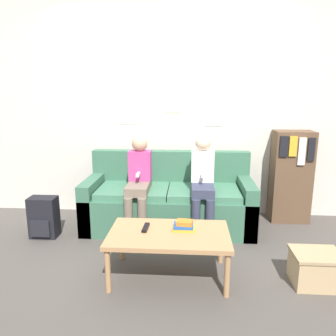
% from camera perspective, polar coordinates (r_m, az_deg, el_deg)
% --- Properties ---
extents(ground_plane, '(10.00, 10.00, 0.00)m').
position_cam_1_polar(ground_plane, '(3.39, -0.43, -13.24)').
color(ground_plane, '#4C4742').
extents(wall_back, '(8.00, 0.06, 2.60)m').
position_cam_1_polar(wall_back, '(4.02, 0.60, 10.13)').
color(wall_back, beige).
rests_on(wall_back, ground_plane).
extents(couch, '(1.86, 0.77, 0.83)m').
position_cam_1_polar(couch, '(3.75, 0.14, -5.98)').
color(couch, '#38664C').
rests_on(couch, ground_plane).
extents(coffee_table, '(0.98, 0.59, 0.39)m').
position_cam_1_polar(coffee_table, '(2.73, 0.16, -11.94)').
color(coffee_table, '#AD7F51').
rests_on(coffee_table, ground_plane).
extents(person_left, '(0.24, 0.53, 1.05)m').
position_cam_1_polar(person_left, '(3.51, -5.14, -2.02)').
color(person_left, '#756656').
rests_on(person_left, ground_plane).
extents(person_right, '(0.24, 0.53, 1.06)m').
position_cam_1_polar(person_right, '(3.47, 6.05, -2.21)').
color(person_right, '#33384C').
rests_on(person_right, ground_plane).
extents(tv_remote, '(0.05, 0.17, 0.02)m').
position_cam_1_polar(tv_remote, '(2.78, -3.90, -10.31)').
color(tv_remote, black).
rests_on(tv_remote, coffee_table).
extents(book_stack, '(0.19, 0.13, 0.09)m').
position_cam_1_polar(book_stack, '(2.75, 2.79, -10.02)').
color(book_stack, gold).
rests_on(book_stack, coffee_table).
extents(bookshelf, '(0.44, 0.31, 1.07)m').
position_cam_1_polar(bookshelf, '(4.11, 20.59, -1.35)').
color(bookshelf, brown).
rests_on(bookshelf, ground_plane).
extents(storage_box, '(0.38, 0.31, 0.27)m').
position_cam_1_polar(storage_box, '(2.96, 24.33, -15.65)').
color(storage_box, tan).
rests_on(storage_box, ground_plane).
extents(backpack, '(0.28, 0.21, 0.44)m').
position_cam_1_polar(backpack, '(3.73, -20.83, -8.07)').
color(backpack, black).
rests_on(backpack, ground_plane).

